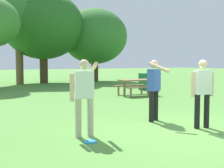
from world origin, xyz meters
name	(u,v)px	position (x,y,z in m)	size (l,w,h in m)	color
ground_plane	(191,131)	(0.00, 0.00, 0.00)	(120.00, 120.00, 0.00)	#568E3D
person_thrower	(202,89)	(0.41, 0.06, 0.94)	(0.59, 0.31, 1.64)	black
person_catcher	(84,92)	(-2.35, 0.81, 0.96)	(0.74, 0.64, 1.64)	#B7AD93
person_bystander	(154,86)	(-0.03, 1.31, 0.96)	(0.57, 0.81, 1.64)	black
frisbee	(90,142)	(-2.45, 0.35, 0.01)	(0.27, 0.27, 0.03)	#2D9EDB
picnic_table_near	(137,84)	(3.18, 6.44, 0.56)	(1.80, 1.54, 0.77)	olive
trash_can_beside_table	(143,82)	(5.20, 8.52, 0.48)	(0.59, 0.59, 0.96)	#1E663D
tree_broad_center	(18,16)	(0.27, 16.60, 4.84)	(4.14, 4.14, 6.65)	brown
tree_far_right	(43,25)	(2.08, 16.71, 4.34)	(5.99, 5.99, 6.90)	#4C3823
tree_slender_mid	(95,36)	(6.41, 16.63, 3.71)	(5.35, 5.35, 5.99)	#4C3823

